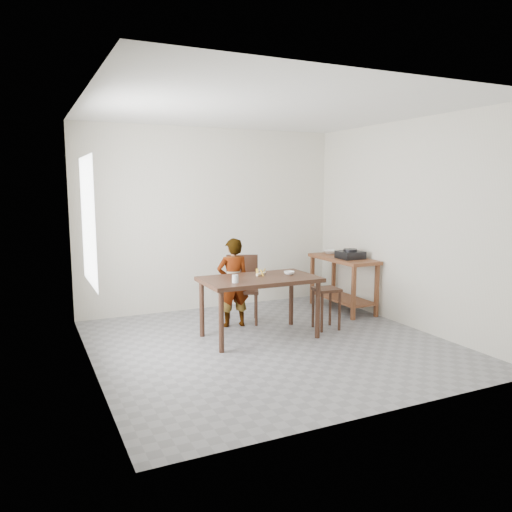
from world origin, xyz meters
name	(u,v)px	position (x,y,z in m)	size (l,w,h in m)	color
floor	(270,346)	(0.00, 0.00, -0.02)	(4.00, 4.00, 0.04)	slate
ceiling	(271,107)	(0.00, 0.00, 2.72)	(4.00, 4.00, 0.04)	white
wall_back	(210,219)	(0.00, 2.02, 1.35)	(4.00, 0.04, 2.70)	silver
wall_front	(388,251)	(0.00, -2.02, 1.35)	(4.00, 0.04, 2.70)	silver
wall_left	(86,238)	(-2.02, 0.00, 1.35)	(0.04, 4.00, 2.70)	silver
wall_right	(408,224)	(2.02, 0.00, 1.35)	(0.04, 4.00, 2.70)	silver
window_pane	(88,221)	(-1.97, 0.20, 1.50)	(0.02, 1.10, 1.30)	white
dining_table	(259,307)	(0.00, 0.30, 0.38)	(1.40, 0.80, 0.75)	#371F15
prep_counter	(343,284)	(1.72, 1.00, 0.40)	(0.50, 1.20, 0.80)	brown
child	(233,283)	(-0.10, 0.89, 0.59)	(0.43, 0.28, 1.18)	white
dining_chair	(242,290)	(0.08, 1.02, 0.45)	(0.44, 0.44, 0.90)	#371F15
stool	(326,308)	(0.95, 0.26, 0.27)	(0.31, 0.31, 0.54)	#371F15
glass_tumbler	(235,279)	(-0.39, 0.12, 0.80)	(0.07, 0.07, 0.09)	silver
small_bowl	(289,273)	(0.42, 0.32, 0.77)	(0.13, 0.13, 0.04)	white
banana	(261,273)	(0.07, 0.41, 0.78)	(0.17, 0.12, 0.06)	gold
serving_bowl	(330,252)	(1.75, 1.41, 0.83)	(0.22, 0.22, 0.05)	white
gas_burner	(350,255)	(1.73, 0.84, 0.86)	(0.33, 0.33, 0.11)	black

